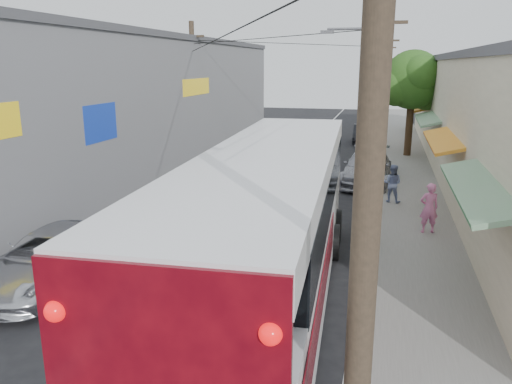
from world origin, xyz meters
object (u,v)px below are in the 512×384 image
Objects in this scene: parked_car_far at (363,134)px; jeepney at (53,258)px; coach_bus at (271,227)px; parked_suv at (367,168)px; pedestrian_far at (392,183)px; pedestrian_near at (429,208)px; parked_car_mid at (369,162)px.

jeepney is at bearing -105.78° from parked_car_far.
coach_bus is 2.49× the size of parked_suv.
pedestrian_far is at bearing 46.77° from jeepney.
parked_suv is at bearing -88.11° from parked_car_far.
pedestrian_far is (-1.18, 3.73, -0.07)m from pedestrian_near.
pedestrian_far reaches higher than parked_suv.
jeepney reaches higher than parked_car_far.
parked_car_mid is 1.00× the size of parked_car_far.
parked_car_far is 17.00m from pedestrian_far.
pedestrian_near is at bearing 53.68° from coach_bus.
coach_bus is 10.47m from pedestrian_far.
pedestrian_near is 1.09× the size of pedestrian_far.
coach_bus reaches higher than parked_car_far.
coach_bus is at bearing -93.63° from parked_car_far.
parked_car_mid is 2.57× the size of pedestrian_far.
coach_bus is at bearing 86.76° from pedestrian_far.
jeepney is 3.23× the size of pedestrian_far.
coach_bus is 15.86m from parked_car_mid.
parked_car_mid is at bearing 61.87° from jeepney.
jeepney is 0.95× the size of parked_suv.
parked_car_mid is at bearing 92.61° from parked_suv.
coach_bus is 13.87m from parked_suv.
pedestrian_near is 3.91m from pedestrian_far.
parked_suv reaches higher than parked_car_mid.
parked_suv reaches higher than jeepney.
parked_car_far is (6.86, 27.14, -0.04)m from jeepney.
jeepney is 13.54m from pedestrian_far.
parked_car_mid is 11.19m from parked_car_far.
coach_bus is at bearing -95.91° from parked_car_mid.
pedestrian_far is at bearing -77.98° from parked_car_mid.
pedestrian_far is (1.97, -16.88, 0.24)m from parked_car_far.
pedestrian_far reaches higher than jeepney.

